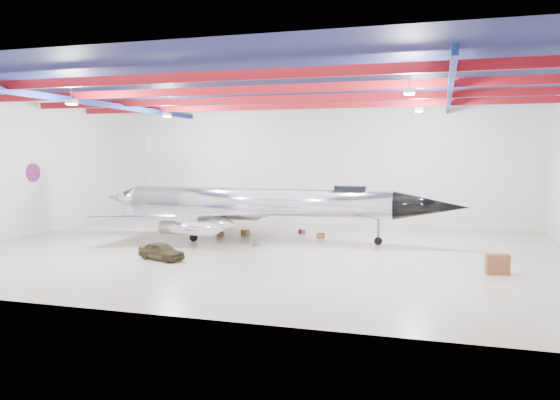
% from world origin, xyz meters
% --- Properties ---
extents(floor, '(40.00, 40.00, 0.00)m').
position_xyz_m(floor, '(0.00, 0.00, 0.00)').
color(floor, '#BAAB94').
rests_on(floor, ground).
extents(wall_back, '(40.00, 0.00, 40.00)m').
position_xyz_m(wall_back, '(0.00, 15.00, 5.50)').
color(wall_back, silver).
rests_on(wall_back, floor).
extents(wall_left, '(0.00, 30.00, 30.00)m').
position_xyz_m(wall_left, '(-20.00, 0.00, 5.50)').
color(wall_left, silver).
rests_on(wall_left, floor).
extents(ceiling, '(40.00, 40.00, 0.00)m').
position_xyz_m(ceiling, '(0.00, 0.00, 11.00)').
color(ceiling, '#0A0F38').
rests_on(ceiling, wall_back).
extents(ceiling_structure, '(39.50, 29.50, 1.08)m').
position_xyz_m(ceiling_structure, '(0.00, 0.00, 10.32)').
color(ceiling_structure, maroon).
rests_on(ceiling_structure, ceiling).
extents(wall_roundel, '(0.10, 1.50, 1.50)m').
position_xyz_m(wall_roundel, '(-19.94, 2.00, 5.00)').
color(wall_roundel, '#B21414').
rests_on(wall_roundel, wall_left).
extents(jet_aircraft, '(28.81, 16.70, 7.86)m').
position_xyz_m(jet_aircraft, '(-1.90, 4.81, 2.58)').
color(jet_aircraft, silver).
rests_on(jet_aircraft, floor).
extents(jeep, '(3.47, 2.29, 1.10)m').
position_xyz_m(jeep, '(-4.84, -4.66, 0.55)').
color(jeep, '#37311B').
rests_on(jeep, floor).
extents(desk, '(1.31, 0.82, 1.12)m').
position_xyz_m(desk, '(14.69, -3.08, 0.56)').
color(desk, brown).
rests_on(desk, floor).
extents(crate_ply, '(0.56, 0.50, 0.33)m').
position_xyz_m(crate_ply, '(-4.88, 4.77, 0.16)').
color(crate_ply, olive).
rests_on(crate_ply, floor).
extents(toolbox_red, '(0.60, 0.54, 0.35)m').
position_xyz_m(toolbox_red, '(0.75, 8.45, 0.18)').
color(toolbox_red, maroon).
rests_on(toolbox_red, floor).
extents(engine_drum, '(0.49, 0.49, 0.40)m').
position_xyz_m(engine_drum, '(-0.83, 1.64, 0.20)').
color(engine_drum, '#59595B').
rests_on(engine_drum, floor).
extents(parts_bin, '(0.57, 0.48, 0.37)m').
position_xyz_m(parts_bin, '(2.76, 6.39, 0.18)').
color(parts_bin, olive).
rests_on(parts_bin, floor).
extents(tool_chest, '(0.58, 0.58, 0.42)m').
position_xyz_m(tool_chest, '(2.88, 6.43, 0.21)').
color(tool_chest, maroon).
rests_on(tool_chest, floor).
extents(oil_barrel, '(0.71, 0.65, 0.40)m').
position_xyz_m(oil_barrel, '(-3.38, 6.37, 0.20)').
color(oil_barrel, olive).
rests_on(oil_barrel, floor).
extents(spares_box, '(0.51, 0.51, 0.36)m').
position_xyz_m(spares_box, '(0.98, 8.18, 0.18)').
color(spares_box, '#59595B').
rests_on(spares_box, floor).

